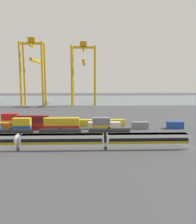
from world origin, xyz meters
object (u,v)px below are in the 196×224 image
at_px(freight_tank_row, 61,135).
at_px(shipping_container_21, 110,123).
at_px(gantry_crane_west, 34,66).
at_px(passenger_train, 62,141).
at_px(shipping_container_17, 10,123).
at_px(gantry_crane_central, 84,68).

bearing_deg(freight_tank_row, shipping_container_21, 54.01).
bearing_deg(gantry_crane_west, freight_tank_row, -72.58).
distance_m(passenger_train, freight_tank_row, 7.51).
bearing_deg(gantry_crane_west, shipping_container_17, -83.11).
distance_m(passenger_train, gantry_crane_west, 118.60).
relative_size(shipping_container_21, gantry_crane_west, 0.25).
height_order(passenger_train, gantry_crane_west, gantry_crane_west).
bearing_deg(gantry_crane_central, gantry_crane_west, -179.40).
relative_size(freight_tank_row, gantry_crane_central, 0.91).
bearing_deg(freight_tank_row, gantry_crane_west, 107.42).
xyz_separation_m(passenger_train, freight_tank_row, (-1.47, 7.37, -0.16)).
bearing_deg(passenger_train, gantry_crane_west, 107.02).
xyz_separation_m(shipping_container_21, gantry_crane_central, (-12.51, 80.88, 26.01)).
relative_size(gantry_crane_west, gantry_crane_central, 1.06).
bearing_deg(freight_tank_row, shipping_container_17, 134.94).
bearing_deg(gantry_crane_central, freight_tank_row, -92.20).
xyz_separation_m(freight_tank_row, shipping_container_17, (-22.66, 22.70, -0.68)).
distance_m(freight_tank_row, gantry_crane_central, 106.71).
xyz_separation_m(passenger_train, shipping_container_17, (-24.12, 30.07, -0.84)).
distance_m(passenger_train, gantry_crane_central, 113.80).
xyz_separation_m(shipping_container_17, gantry_crane_central, (26.64, 80.88, 26.01)).
height_order(freight_tank_row, gantry_crane_west, gantry_crane_west).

